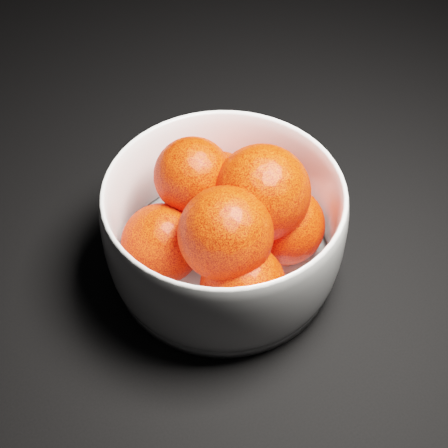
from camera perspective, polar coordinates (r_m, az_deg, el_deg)
bowl at (r=0.61m, az=0.00°, el=-0.35°), size 0.23×0.23×0.11m
orange_pile at (r=0.59m, az=0.62°, el=0.41°), size 0.19×0.19×0.13m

